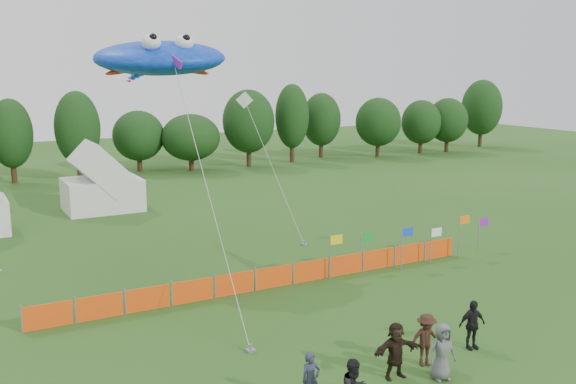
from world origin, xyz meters
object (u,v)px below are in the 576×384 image
spectator_a (311,380)px  spectator_c (426,340)px  spectator_e (442,352)px  stingray_kite (158,58)px  barrier_fence (274,277)px  spectator_d (472,325)px  tent_right (102,184)px  spectator_f (396,351)px

spectator_a → spectator_c: spectator_c is taller
spectator_e → stingray_kite: stingray_kite is taller
spectator_c → spectator_a: bearing=-162.1°
barrier_fence → spectator_e: bearing=-86.4°
spectator_a → spectator_d: spectator_d is taller
spectator_c → spectator_d: spectator_c is taller
spectator_a → spectator_e: bearing=-3.9°
spectator_d → spectator_a: bearing=-165.1°
tent_right → stingray_kite: bearing=-88.3°
barrier_fence → stingray_kite: 13.02m
spectator_e → stingray_kite: 21.05m
spectator_c → stingray_kite: stingray_kite is taller
tent_right → spectator_f: bearing=-85.3°
spectator_e → spectator_f: spectator_e is taller
spectator_d → spectator_f: bearing=-163.6°
barrier_fence → spectator_d: (3.24, -9.36, 0.42)m
tent_right → spectator_a: size_ratio=3.11×
barrier_fence → tent_right: bearing=98.6°
spectator_a → spectator_d: bearing=8.5°
barrier_fence → spectator_a: bearing=-111.5°
spectator_e → spectator_c: bearing=88.8°
spectator_f → stingray_kite: bearing=103.0°
tent_right → spectator_e: size_ratio=2.79×
barrier_fence → stingray_kite: bearing=109.4°
spectator_c → spectator_d: size_ratio=1.02×
tent_right → barrier_fence: bearing=-81.4°
tent_right → spectator_f: tent_right is taller
spectator_d → spectator_f: (-3.84, -0.48, 0.04)m
spectator_a → stingray_kite: size_ratio=0.08×
spectator_e → barrier_fence: bearing=103.7°
barrier_fence → spectator_f: bearing=-93.5°
barrier_fence → spectator_c: spectator_c is taller
tent_right → stingray_kite: stingray_kite is taller
spectator_a → spectator_c: 4.87m
stingray_kite → spectator_f: bearing=-83.1°
spectator_a → stingray_kite: 20.38m
spectator_c → spectator_e: (-0.20, -1.01, 0.02)m
spectator_c → stingray_kite: size_ratio=0.08×
barrier_fence → spectator_a: (-3.98, -10.09, 0.36)m
spectator_d → spectator_e: size_ratio=0.96×
barrier_fence → stingray_kite: stingray_kite is taller
tent_right → spectator_a: (-0.84, -30.89, -1.04)m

